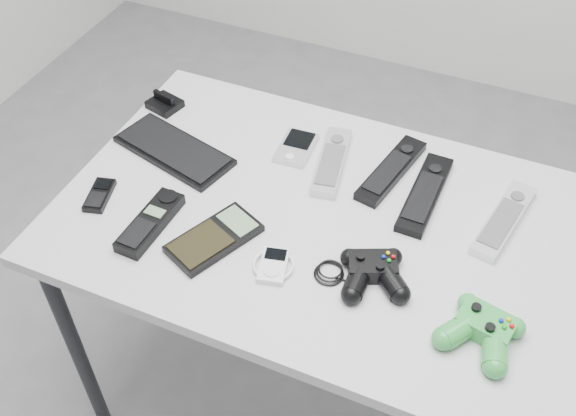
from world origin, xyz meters
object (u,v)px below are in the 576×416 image
at_px(desk, 321,238).
at_px(remote_silver_b, 504,219).
at_px(calculator, 214,238).
at_px(controller_green, 482,329).
at_px(controller_black, 373,271).
at_px(remote_silver_a, 332,161).
at_px(mobile_phone, 99,195).
at_px(pda_keyboard, 174,150).
at_px(remote_black_b, 425,193).
at_px(pda, 296,147).
at_px(mp3_player, 273,265).
at_px(cordless_handset, 150,222).
at_px(remote_black_a, 391,170).

height_order(desk, remote_silver_b, remote_silver_b).
height_order(calculator, controller_green, controller_green).
distance_m(desk, controller_black, 0.20).
distance_m(remote_silver_a, mobile_phone, 0.51).
xyz_separation_m(pda_keyboard, remote_black_b, (0.56, 0.09, 0.00)).
bearing_deg(pda, mobile_phone, -139.61).
distance_m(pda_keyboard, calculator, 0.29).
distance_m(pda, calculator, 0.32).
bearing_deg(mp3_player, desk, 63.05).
bearing_deg(cordless_handset, pda_keyboard, 110.45).
xyz_separation_m(cordless_handset, mp3_player, (0.27, 0.00, -0.01)).
xyz_separation_m(mobile_phone, calculator, (0.28, -0.01, 0.00)).
distance_m(pda, controller_green, 0.59).
height_order(calculator, controller_black, controller_black).
bearing_deg(controller_green, calculator, -169.33).
xyz_separation_m(remote_silver_a, controller_green, (0.40, -0.32, 0.01)).
height_order(remote_black_b, mobile_phone, remote_black_b).
height_order(pda, mobile_phone, pda).
height_order(remote_silver_b, calculator, remote_silver_b).
xyz_separation_m(remote_silver_a, controller_black, (0.18, -0.27, 0.01)).
xyz_separation_m(cordless_handset, calculator, (0.14, 0.02, -0.00)).
xyz_separation_m(remote_black_b, calculator, (-0.35, -0.29, -0.00)).
xyz_separation_m(pda, remote_silver_b, (0.48, -0.04, 0.00)).
bearing_deg(mp3_player, calculator, 159.92).
xyz_separation_m(pda_keyboard, mp3_player, (0.34, -0.22, -0.00)).
bearing_deg(calculator, remote_silver_b, 52.48).
bearing_deg(controller_black, calculator, 162.29).
distance_m(remote_silver_a, controller_green, 0.51).
relative_size(desk, remote_silver_b, 4.67).
bearing_deg(pda_keyboard, remote_silver_a, 31.41).
bearing_deg(remote_silver_b, remote_black_b, -172.66).
distance_m(remote_silver_b, mobile_phone, 0.84).
height_order(mobile_phone, cordless_handset, cordless_handset).
relative_size(cordless_handset, controller_black, 0.82).
bearing_deg(remote_black_b, pda_keyboard, -170.11).
bearing_deg(controller_black, desk, 118.71).
bearing_deg(remote_silver_b, desk, -148.06).
bearing_deg(remote_black_a, calculator, -117.15).
distance_m(pda_keyboard, mobile_phone, 0.20).
bearing_deg(calculator, controller_green, 22.88).
xyz_separation_m(remote_black_a, mp3_player, (-0.13, -0.35, -0.00)).
height_order(pda_keyboard, controller_black, controller_black).
distance_m(remote_black_b, controller_black, 0.25).
bearing_deg(controller_green, mobile_phone, -169.76).
height_order(mobile_phone, mp3_player, same).
relative_size(cordless_handset, calculator, 0.96).
bearing_deg(controller_green, remote_black_b, 133.36).
height_order(desk, controller_green, controller_green).
bearing_deg(mobile_phone, remote_silver_b, 3.43).
relative_size(desk, remote_black_b, 4.45).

